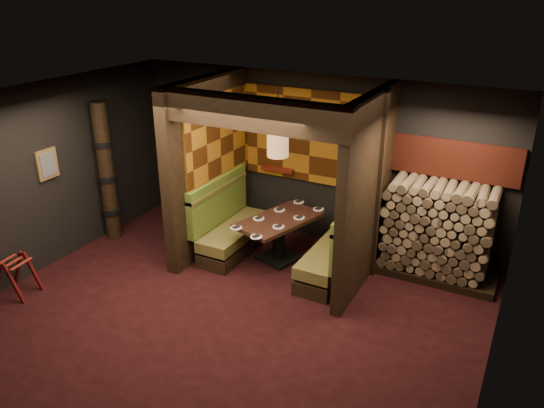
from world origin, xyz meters
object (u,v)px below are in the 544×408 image
(firewood_stack, at_px, (442,233))
(booth_bench_left, at_px, (231,228))
(dining_table, at_px, (279,232))
(pendant_lamp, at_px, (278,142))
(totem_column, at_px, (107,173))
(luggage_rack, at_px, (16,274))
(booth_bench_right, at_px, (338,253))

(firewood_stack, bearing_deg, booth_bench_left, -167.83)
(dining_table, distance_m, pendant_lamp, 1.50)
(dining_table, relative_size, totem_column, 0.64)
(dining_table, xyz_separation_m, luggage_rack, (-2.87, -2.65, -0.18))
(booth_bench_right, bearing_deg, firewood_stack, 27.35)
(pendant_lamp, xyz_separation_m, luggage_rack, (-2.87, -2.60, -1.68))
(luggage_rack, bearing_deg, firewood_stack, 32.02)
(booth_bench_right, height_order, pendant_lamp, pendant_lamp)
(booth_bench_left, height_order, booth_bench_right, same)
(totem_column, bearing_deg, dining_table, 11.77)
(booth_bench_left, height_order, pendant_lamp, pendant_lamp)
(booth_bench_left, xyz_separation_m, booth_bench_right, (1.89, 0.00, 0.00))
(booth_bench_left, distance_m, dining_table, 0.87)
(totem_column, xyz_separation_m, firewood_stack, (5.33, 1.25, -0.44))
(booth_bench_right, relative_size, dining_table, 1.04)
(booth_bench_left, distance_m, booth_bench_right, 1.89)
(firewood_stack, bearing_deg, totem_column, -166.81)
(dining_table, bearing_deg, booth_bench_right, -3.65)
(booth_bench_right, relative_size, firewood_stack, 0.92)
(pendant_lamp, distance_m, firewood_stack, 2.77)
(pendant_lamp, bearing_deg, booth_bench_left, -178.98)
(pendant_lamp, bearing_deg, firewood_stack, 16.04)
(booth_bench_right, bearing_deg, luggage_rack, -146.46)
(dining_table, bearing_deg, booth_bench_left, -175.68)
(booth_bench_right, xyz_separation_m, pendant_lamp, (-1.03, 0.02, 1.59))
(pendant_lamp, bearing_deg, luggage_rack, -137.86)
(dining_table, xyz_separation_m, totem_column, (-2.95, -0.62, 0.69))
(firewood_stack, bearing_deg, booth_bench_right, -152.65)
(luggage_rack, bearing_deg, totem_column, 92.25)
(totem_column, bearing_deg, luggage_rack, -87.75)
(luggage_rack, bearing_deg, booth_bench_left, 52.16)
(dining_table, xyz_separation_m, firewood_stack, (2.38, 0.63, 0.26))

